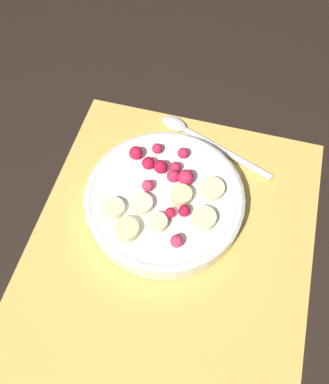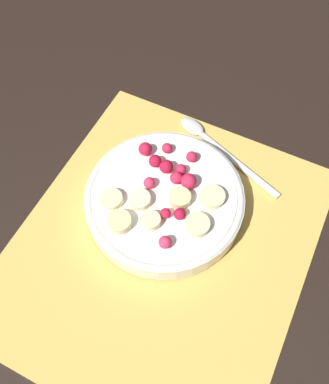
% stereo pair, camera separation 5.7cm
% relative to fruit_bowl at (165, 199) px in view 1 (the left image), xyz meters
% --- Properties ---
extents(ground_plane, '(3.00, 3.00, 0.00)m').
position_rel_fruit_bowl_xyz_m(ground_plane, '(-0.05, -0.02, -0.03)').
color(ground_plane, black).
extents(placemat, '(0.44, 0.38, 0.01)m').
position_rel_fruit_bowl_xyz_m(placemat, '(-0.05, -0.02, -0.02)').
color(placemat, '#E0B251').
rests_on(placemat, ground_plane).
extents(fruit_bowl, '(0.22, 0.22, 0.05)m').
position_rel_fruit_bowl_xyz_m(fruit_bowl, '(0.00, 0.00, 0.00)').
color(fruit_bowl, silver).
rests_on(fruit_bowl, placemat).
extents(spoon, '(0.08, 0.19, 0.01)m').
position_rel_fruit_bowl_xyz_m(spoon, '(0.13, -0.01, -0.02)').
color(spoon, silver).
rests_on(spoon, placemat).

